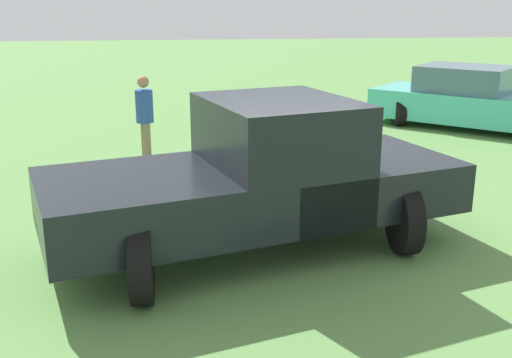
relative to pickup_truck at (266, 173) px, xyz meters
The scene contains 4 objects.
ground_plane 1.26m from the pickup_truck, 151.67° to the left, with size 80.00×80.00×0.00m, color #5B8C47.
pickup_truck is the anchor object (origin of this frame).
sedan_near 8.92m from the pickup_truck, 138.67° to the left, with size 4.45×4.59×1.45m.
person_bystander 4.54m from the pickup_truck, 158.99° to the right, with size 0.38×0.38×1.64m.
Camera 1 is at (7.68, -1.40, 2.97)m, focal length 42.81 mm.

